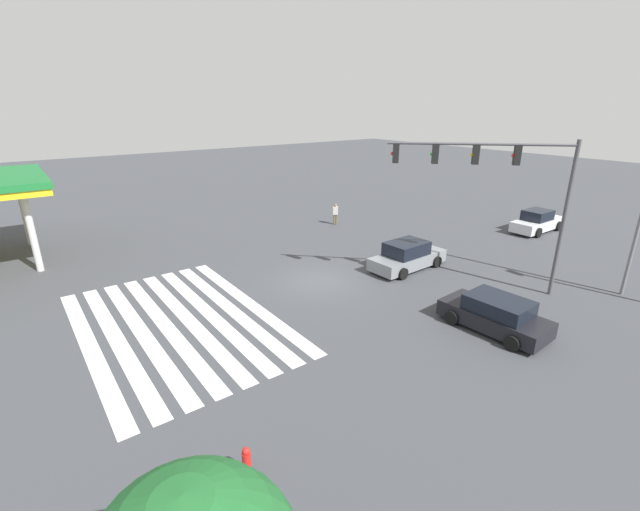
% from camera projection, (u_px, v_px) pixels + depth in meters
% --- Properties ---
extents(ground_plane, '(133.56, 133.56, 0.00)m').
position_uv_depth(ground_plane, '(320.00, 281.00, 22.28)').
color(ground_plane, '#3D3F44').
extents(crosswalk_markings, '(11.48, 7.25, 0.01)m').
position_uv_depth(crosswalk_markings, '(177.00, 322.00, 18.04)').
color(crosswalk_markings, silver).
rests_on(crosswalk_markings, ground_plane).
extents(traffic_signal_mast, '(5.89, 5.89, 7.27)m').
position_uv_depth(traffic_signal_mast, '(501.00, 178.00, 19.27)').
color(traffic_signal_mast, '#47474C').
rests_on(traffic_signal_mast, ground_plane).
extents(car_0, '(1.95, 4.59, 1.59)m').
position_uv_depth(car_0, '(537.00, 222.00, 30.59)').
color(car_0, silver).
rests_on(car_0, ground_plane).
extents(car_1, '(2.19, 4.67, 1.57)m').
position_uv_depth(car_1, '(407.00, 256.00, 23.70)').
color(car_1, gray).
rests_on(car_1, ground_plane).
extents(car_2, '(4.31, 2.27, 1.43)m').
position_uv_depth(car_2, '(495.00, 314.00, 17.28)').
color(car_2, black).
rests_on(car_2, ground_plane).
extents(pedestrian, '(0.41, 0.41, 1.60)m').
position_uv_depth(pedestrian, '(335.00, 213.00, 32.24)').
color(pedestrian, brown).
rests_on(pedestrian, ground_plane).
extents(fire_hydrant, '(0.22, 0.22, 0.86)m').
position_uv_depth(fire_hydrant, '(247.00, 462.00, 10.51)').
color(fire_hydrant, red).
rests_on(fire_hydrant, ground_plane).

